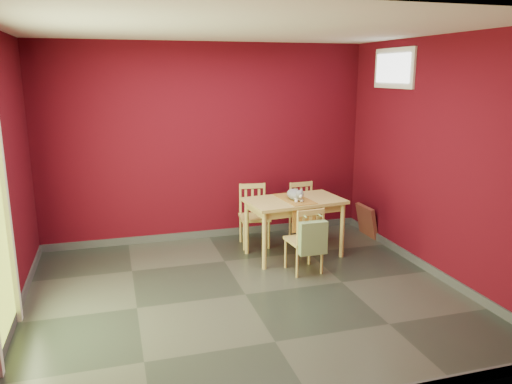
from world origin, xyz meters
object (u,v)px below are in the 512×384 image
object	(u,v)px
chair_far_left	(254,215)
picture_frame	(367,221)
dining_table	(294,206)
chair_far_right	(304,211)
chair_near	(305,239)
tote_bag	(313,238)
cat	(295,192)

from	to	relation	value
chair_far_left	picture_frame	size ratio (longest dim) A/B	1.84
chair_far_left	picture_frame	distance (m)	1.67
dining_table	picture_frame	size ratio (longest dim) A/B	2.80
chair_far_left	chair_far_right	bearing A→B (deg)	2.19
chair_far_right	chair_near	size ratio (longest dim) A/B	1.01
chair_near	tote_bag	bearing A→B (deg)	-87.06
dining_table	chair_far_left	size ratio (longest dim) A/B	1.52
tote_bag	picture_frame	bearing A→B (deg)	41.89
chair_far_left	chair_near	bearing A→B (deg)	-74.68
dining_table	cat	distance (m)	0.19
chair_far_left	dining_table	bearing A→B (deg)	-55.71
chair_near	picture_frame	size ratio (longest dim) A/B	1.77
tote_bag	cat	world-z (taller)	cat
chair_far_right	cat	bearing A→B (deg)	-122.04
chair_far_right	picture_frame	distance (m)	0.94
tote_bag	chair_near	bearing A→B (deg)	92.94
cat	picture_frame	world-z (taller)	cat
chair_far_right	tote_bag	distance (m)	1.41
cat	dining_table	bearing A→B (deg)	72.12
dining_table	chair_near	bearing A→B (deg)	-97.15
picture_frame	tote_bag	bearing A→B (deg)	-138.11
tote_bag	chair_far_left	bearing A→B (deg)	103.49
chair_near	tote_bag	xyz separation A→B (m)	(0.01, -0.20, 0.08)
chair_far_right	cat	distance (m)	0.83
chair_far_right	cat	world-z (taller)	cat
chair_near	cat	xyz separation A→B (m)	(0.07, 0.54, 0.43)
cat	picture_frame	xyz separation A→B (m)	(1.29, 0.47, -0.61)
dining_table	chair_near	distance (m)	0.62
dining_table	chair_far_left	xyz separation A→B (m)	(-0.37, 0.55, -0.23)
chair_far_right	picture_frame	xyz separation A→B (m)	(0.91, -0.13, -0.19)
tote_bag	picture_frame	distance (m)	1.82
chair_near	picture_frame	bearing A→B (deg)	36.56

